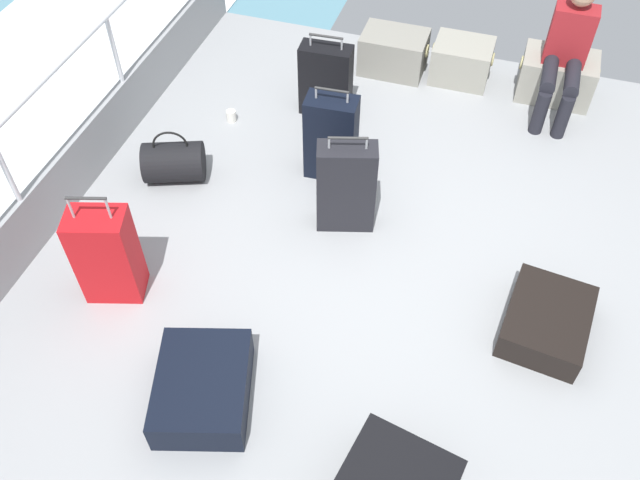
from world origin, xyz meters
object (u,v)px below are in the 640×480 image
(passenger_seated, at_px, (567,50))
(suitcase_3, at_px, (203,388))
(cargo_crate_0, at_px, (393,52))
(suitcase_0, at_px, (547,321))
(suitcase_5, at_px, (346,187))
(paper_cup, at_px, (231,116))
(suitcase_1, at_px, (331,138))
(suitcase_4, at_px, (107,255))
(cargo_crate_2, at_px, (557,76))
(cargo_crate_1, at_px, (462,61))
(duffel_bag, at_px, (174,162))
(suitcase_6, at_px, (326,80))

(passenger_seated, relative_size, suitcase_3, 1.37)
(cargo_crate_0, distance_m, suitcase_0, 2.96)
(suitcase_0, xyz_separation_m, suitcase_5, (-1.47, 0.52, 0.25))
(passenger_seated, distance_m, paper_cup, 2.78)
(suitcase_1, xyz_separation_m, paper_cup, (-0.98, 0.35, -0.30))
(passenger_seated, height_order, suitcase_5, passenger_seated)
(passenger_seated, distance_m, suitcase_4, 3.88)
(cargo_crate_2, xyz_separation_m, suitcase_5, (-1.31, -2.03, 0.17))
(suitcase_5, bearing_deg, suitcase_3, -103.58)
(suitcase_1, height_order, paper_cup, suitcase_1)
(cargo_crate_2, relative_size, suitcase_3, 0.83)
(cargo_crate_1, bearing_deg, duffel_bag, -133.49)
(passenger_seated, xyz_separation_m, suitcase_3, (-1.69, -3.45, -0.45))
(passenger_seated, relative_size, suitcase_6, 1.49)
(cargo_crate_1, relative_size, suitcase_0, 0.79)
(suitcase_0, relative_size, suitcase_3, 0.87)
(passenger_seated, xyz_separation_m, suitcase_1, (-1.56, -1.36, -0.22))
(cargo_crate_0, xyz_separation_m, suitcase_6, (-0.40, -0.76, 0.13))
(cargo_crate_2, bearing_deg, suitcase_5, -122.80)
(cargo_crate_2, height_order, suitcase_1, suitcase_1)
(cargo_crate_2, xyz_separation_m, suitcase_3, (-1.69, -3.63, -0.07))
(suitcase_0, bearing_deg, suitcase_5, 160.41)
(paper_cup, bearing_deg, passenger_seated, 21.61)
(passenger_seated, bearing_deg, suitcase_1, -138.96)
(suitcase_1, bearing_deg, cargo_crate_2, 44.62)
(suitcase_3, relative_size, paper_cup, 7.88)
(suitcase_6, distance_m, paper_cup, 0.85)
(suitcase_4, distance_m, suitcase_6, 2.37)
(duffel_bag, bearing_deg, suitcase_4, -84.56)
(cargo_crate_0, distance_m, passenger_seated, 1.48)
(cargo_crate_0, height_order, suitcase_6, suitcase_6)
(cargo_crate_2, bearing_deg, suitcase_3, -114.99)
(suitcase_0, relative_size, suitcase_5, 0.85)
(duffel_bag, bearing_deg, suitcase_0, -11.71)
(cargo_crate_0, xyz_separation_m, passenger_seated, (1.43, -0.13, 0.38))
(cargo_crate_1, xyz_separation_m, duffel_bag, (-1.86, -1.96, -0.02))
(suitcase_0, xyz_separation_m, suitcase_6, (-1.99, 1.73, 0.21))
(suitcase_3, bearing_deg, suitcase_5, 76.42)
(passenger_seated, relative_size, duffel_bag, 2.03)
(cargo_crate_2, height_order, passenger_seated, passenger_seated)
(cargo_crate_2, distance_m, suitcase_5, 2.42)
(suitcase_0, distance_m, suitcase_6, 2.65)
(cargo_crate_2, xyz_separation_m, passenger_seated, (-0.00, -0.18, 0.37))
(suitcase_1, bearing_deg, cargo_crate_1, 64.40)
(passenger_seated, distance_m, suitcase_3, 3.87)
(suitcase_1, height_order, suitcase_4, suitcase_4)
(cargo_crate_0, bearing_deg, suitcase_1, -95.12)
(cargo_crate_1, bearing_deg, suitcase_5, -103.41)
(passenger_seated, xyz_separation_m, duffel_bag, (-2.68, -1.78, -0.41))
(suitcase_3, distance_m, suitcase_4, 1.08)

